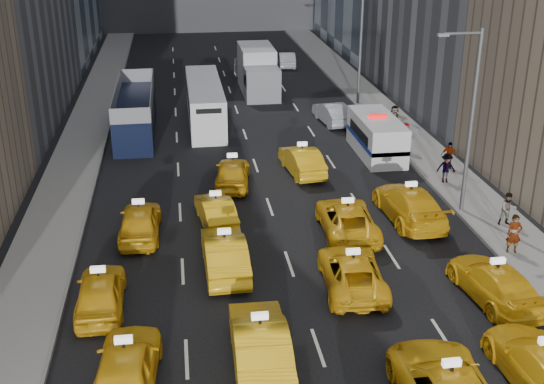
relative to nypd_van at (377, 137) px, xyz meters
The scene contains 34 objects.
sidewalk_west 18.50m from the nypd_van, 167.10° to the left, with size 3.00×90.00×0.15m, color gray.
sidewalk_east 5.21m from the nypd_van, 53.96° to the left, with size 3.00×90.00×0.15m, color gray.
curb_west 17.09m from the nypd_van, 166.01° to the left, with size 0.15×90.00×0.18m, color slate.
curb_east 4.53m from the nypd_van, 69.40° to the left, with size 0.15×90.00×0.18m, color slate.
streetlight_near 9.79m from the nypd_van, 79.27° to the right, with size 2.15×0.22×9.00m.
streetlight_far 11.87m from the nypd_van, 81.40° to the left, with size 2.15×0.22×9.00m.
taxi_4 24.49m from the nypd_van, 124.46° to the right, with size 1.93×4.80×1.64m, color #EBAB13.
taxi_5 21.78m from the nypd_van, 116.13° to the right, with size 1.77×5.09×1.68m, color #EBAB13.
taxi_7 21.91m from the nypd_van, 92.58° to the right, with size 2.12×5.20×1.51m, color #EBAB13.
taxi_8 21.51m from the nypd_van, 134.46° to the right, with size 1.75×4.35×1.48m, color #EBAB13.
taxi_9 16.61m from the nypd_van, 128.06° to the right, with size 1.70×4.86×1.60m, color #EBAB13.
taxi_10 16.03m from the nypd_van, 109.54° to the right, with size 2.27×4.93×1.37m, color #EBAB13.
taxi_11 16.75m from the nypd_van, 90.59° to the right, with size 2.03×4.99×1.45m, color #EBAB13.
taxi_12 16.69m from the nypd_van, 145.95° to the right, with size 1.81×4.50×1.53m, color #EBAB13.
taxi_13 13.37m from the nypd_van, 140.46° to the right, with size 1.45×4.17×1.37m, color #EBAB13.
taxi_14 11.23m from the nypd_van, 113.02° to the right, with size 2.37×5.15×1.43m, color #EBAB13.
taxi_15 9.36m from the nypd_van, 96.42° to the right, with size 2.28×5.61×1.63m, color #EBAB13.
taxi_16 9.84m from the nypd_van, 157.55° to the right, with size 1.79×4.45×1.52m, color #EBAB13.
taxi_17 5.59m from the nypd_van, 154.42° to the right, with size 1.60×4.58×1.51m, color #EBAB13.
nypd_van is the anchor object (origin of this frame).
double_decker 16.06m from the nypd_van, 155.63° to the left, with size 2.84×10.66×3.08m.
city_bus 12.97m from the nypd_van, 140.01° to the left, with size 3.36×11.10×2.82m.
box_truck 16.96m from the nypd_van, 108.03° to the left, with size 3.41×7.96×3.54m.
misc_car_0 6.92m from the nypd_van, 99.92° to the left, with size 1.55×4.43×1.46m, color #B2B3BA.
misc_car_1 24.19m from the nypd_van, 127.86° to the left, with size 2.19×4.75×1.32m, color black.
misc_car_2 23.78m from the nypd_van, 103.08° to the left, with size 2.34×5.74×1.67m, color slate.
misc_car_3 23.23m from the nypd_van, 113.12° to the left, with size 1.73×4.30×1.46m, color black.
misc_car_4 25.16m from the nypd_van, 93.23° to the left, with size 1.48×4.23×1.39m, color #94979B.
pedestrian_0 13.64m from the nypd_van, 80.74° to the right, with size 0.64×0.42×1.75m, color gray.
pedestrian_1 11.31m from the nypd_van, 73.59° to the right, with size 0.79×0.43×1.62m, color gray.
pedestrian_2 5.78m from the nypd_van, 65.96° to the right, with size 1.06×0.44×1.64m, color gray.
pedestrian_3 4.64m from the nypd_van, 44.25° to the right, with size 0.91×0.42×1.56m, color gray.
pedestrian_4 1.75m from the nypd_van, ahead, with size 0.88×0.48×1.79m, color gray.
pedestrian_5 4.08m from the nypd_van, 57.43° to the left, with size 1.75×0.50×1.88m, color gray.
Camera 1 is at (-4.33, -17.11, 14.02)m, focal length 45.00 mm.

